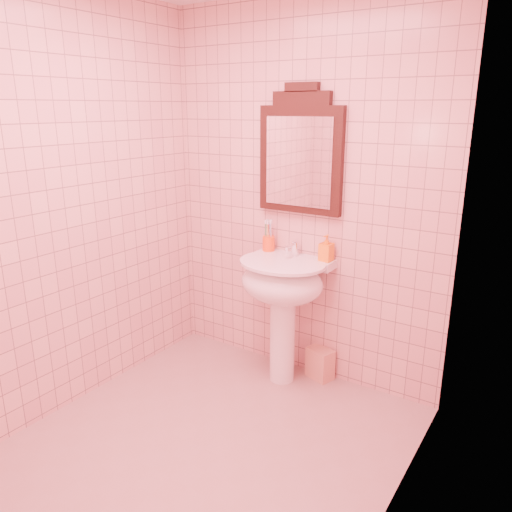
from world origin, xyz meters
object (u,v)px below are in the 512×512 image
Objects in this scene: towel at (320,363)px; toothbrush_cup at (269,243)px; soap_dispenser at (326,248)px; pedestal_sink at (283,290)px; mirror at (300,154)px.

toothbrush_cup is at bearing -178.62° from towel.
toothbrush_cup is 1.12× the size of soap_dispenser.
soap_dispenser reaches higher than towel.
toothbrush_cup is 0.91m from towel.
soap_dispenser reaches higher than pedestal_sink.
towel is at bearing 161.38° from soap_dispenser.
towel is (0.42, 0.01, -0.81)m from toothbrush_cup.
toothbrush_cup is at bearing 142.75° from pedestal_sink.
towel is at bearing -8.62° from mirror.
pedestal_sink is 0.40m from soap_dispenser.
pedestal_sink reaches higher than towel.
soap_dispenser is (0.44, 0.00, 0.03)m from toothbrush_cup.
pedestal_sink is 1.06× the size of mirror.
toothbrush_cup is (-0.21, 0.16, 0.26)m from pedestal_sink.
pedestal_sink is at bearing -141.75° from towel.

